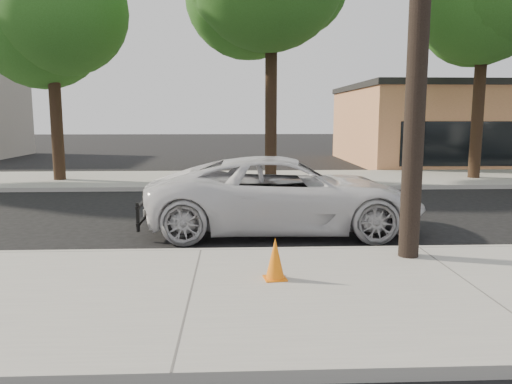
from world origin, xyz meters
TOP-DOWN VIEW (x-y plane):
  - ground at (0.00, 0.00)m, footprint 120.00×120.00m
  - near_sidewalk at (0.00, -4.30)m, footprint 90.00×4.40m
  - far_sidewalk at (0.00, 8.50)m, footprint 90.00×5.00m
  - curb_near at (0.00, -2.10)m, footprint 90.00×0.12m
  - tree_b at (-5.81, 8.06)m, footprint 4.34×4.20m
  - tree_d at (10.20, 7.95)m, footprint 4.50×4.35m
  - police_cruiser at (1.73, -0.09)m, footprint 6.02×2.88m
  - traffic_cone at (1.21, -3.81)m, footprint 0.36×0.36m

SIDE VIEW (x-z plane):
  - ground at x=0.00m, z-range 0.00..0.00m
  - near_sidewalk at x=0.00m, z-range 0.00..0.15m
  - far_sidewalk at x=0.00m, z-range 0.00..0.15m
  - curb_near at x=0.00m, z-range -0.01..0.15m
  - traffic_cone at x=1.21m, z-range 0.14..0.76m
  - police_cruiser at x=1.73m, z-range 0.00..1.66m
  - tree_b at x=-5.81m, z-range 1.93..10.38m
  - tree_d at x=10.20m, z-range 1.99..10.74m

